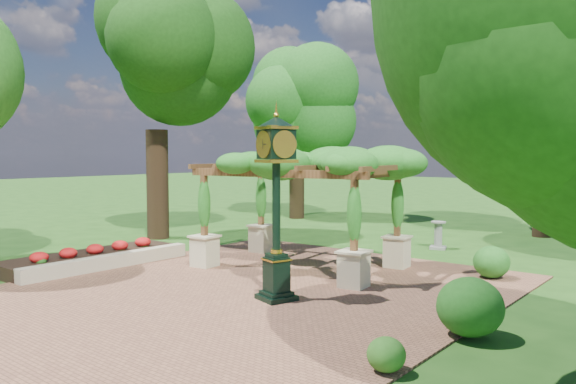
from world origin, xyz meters
The scene contains 13 objects.
ground centered at (0.00, 0.00, 0.00)m, with size 120.00×120.00×0.00m, color #1E4714.
brick_plaza centered at (0.00, 1.00, 0.02)m, with size 10.00×12.00×0.04m, color brown.
border_wall centered at (-4.60, 0.50, 0.20)m, with size 0.35×5.00×0.40m, color #C6B793.
flower_bed centered at (-5.50, 0.50, 0.18)m, with size 1.50×5.00×0.36m, color red.
pedestal_clock centered at (1.02, 0.85, 2.37)m, with size 0.98×0.98×3.96m.
pergola centered at (-0.70, 3.91, 2.71)m, with size 5.59×3.88×3.30m.
sundial centered at (0.94, 9.17, 0.40)m, with size 0.64×0.64×0.91m.
shrub_front centered at (4.79, -1.17, 0.29)m, with size 0.56×0.56×0.50m, color #2B621C.
shrub_mid centered at (5.12, 1.09, 0.55)m, with size 1.13×1.13×1.01m, color #1C5317.
shrub_back centered at (3.85, 5.81, 0.44)m, with size 0.89×0.89×0.80m, color #1F5A1A.
tree_west_near centered at (-8.12, 4.86, 7.04)m, with size 4.24×4.24×10.32m.
tree_west_far centered at (-8.05, 13.08, 5.82)m, with size 4.08×4.08×8.51m.
tree_north centered at (2.82, 14.19, 4.83)m, with size 4.63×4.63×7.03m.
Camera 1 is at (8.62, -8.10, 3.16)m, focal length 35.00 mm.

